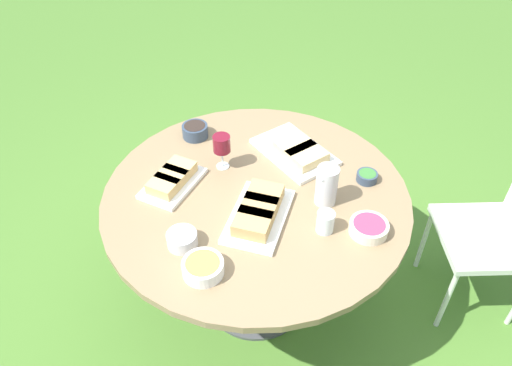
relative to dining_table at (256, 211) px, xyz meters
The scene contains 14 objects.
ground_plane 0.66m from the dining_table, ahead, with size 40.00×40.00×0.00m, color #4C7A2D.
dining_table is the anchor object (origin of this frame).
chair_near_right 1.20m from the dining_table, 129.19° to the left, with size 0.61×0.60×0.89m.
water_pitcher 0.36m from the dining_table, 117.57° to the left, with size 0.10×0.09×0.18m.
wine_glass 0.34m from the dining_table, 102.33° to the right, with size 0.08×0.08×0.17m.
platter_bread_main 0.21m from the dining_table, 41.54° to the left, with size 0.43×0.34×0.08m.
platter_charcuterie 0.36m from the dining_table, behind, with size 0.36×0.46×0.07m.
platter_sandwich_side 0.40m from the dining_table, 60.90° to the right, with size 0.33×0.24×0.07m.
bowl_fries 0.50m from the dining_table, 13.23° to the left, with size 0.16×0.16×0.06m.
bowl_salad 0.52m from the dining_table, 137.28° to the left, with size 0.09×0.09×0.04m.
bowl_olives 0.54m from the dining_table, 106.81° to the right, with size 0.13×0.13×0.07m.
bowl_dip_red 0.53m from the dining_table, 100.40° to the left, with size 0.16×0.16×0.05m.
bowl_dip_cream 0.44m from the dining_table, ahead, with size 0.12×0.12×0.06m.
cup_water_near 0.39m from the dining_table, 89.14° to the left, with size 0.07×0.07×0.09m.
Camera 1 is at (1.28, 0.98, 2.26)m, focal length 35.00 mm.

